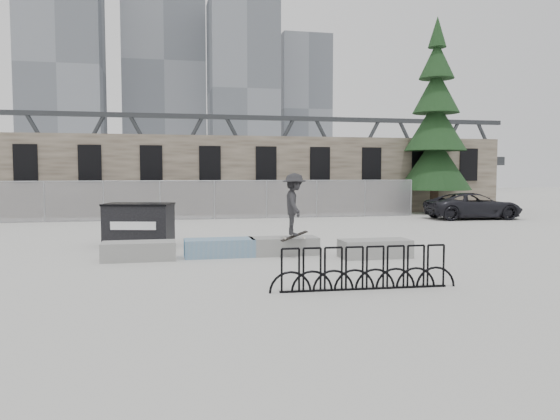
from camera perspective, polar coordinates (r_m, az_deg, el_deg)
The scene contains 14 objects.
ground at distance 16.16m, azimuth -2.74°, elevation -4.72°, with size 120.00×120.00×0.00m, color #B4B4AF.
stone_wall at distance 32.11m, azimuth -7.51°, elevation 3.62°, with size 36.00×2.58×4.50m.
chainlink_fence at distance 28.42m, azimuth -6.88°, elevation 1.12°, with size 22.06×0.06×2.02m.
planter_far_left at distance 15.68m, azimuth -14.54°, elevation -4.08°, with size 2.00×0.90×0.51m.
planter_center_left at distance 15.90m, azimuth -6.36°, elevation -3.86°, with size 2.00×0.90×0.51m.
planter_center_right at distance 16.21m, azimuth 0.39°, elevation -3.69°, with size 2.00×0.90×0.51m.
planter_offset at distance 15.88m, azimuth 9.89°, elevation -3.91°, with size 2.00×0.90×0.51m.
dumpster at distance 18.61m, azimuth -14.52°, elevation -1.47°, with size 2.41×1.80×1.42m.
bike_rack at distance 11.52m, azimuth 8.85°, elevation -6.10°, with size 4.04×0.20×0.90m.
spruce_tree at distance 33.73m, azimuth 15.94°, elevation 7.92°, with size 4.26×4.26×11.50m.
skyline_towers at distance 111.11m, azimuth -11.47°, elevation 13.42°, with size 58.00×28.00×48.00m.
truss_bridge at distance 71.89m, azimuth -2.06°, elevation 5.34°, with size 70.00×3.00×9.80m.
suv at distance 30.12m, azimuth 19.56°, elevation 0.41°, with size 2.26×4.90×1.36m, color black.
skateboarder at distance 15.52m, azimuth 1.50°, elevation 0.60°, with size 0.79×1.21×1.94m.
Camera 1 is at (-2.60, -15.76, 2.45)m, focal length 35.00 mm.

